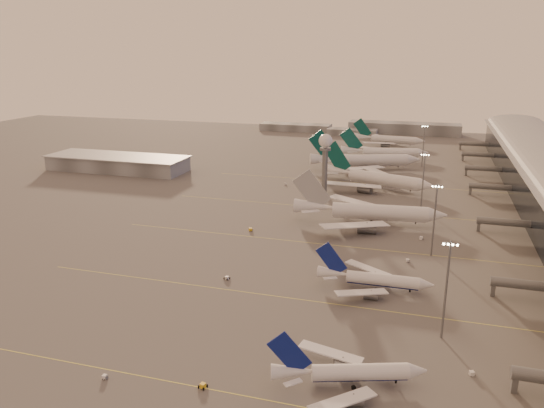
# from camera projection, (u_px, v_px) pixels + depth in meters

# --- Properties ---
(ground) EXTENTS (700.00, 700.00, 0.00)m
(ground) POSITION_uv_depth(u_px,v_px,m) (219.00, 306.00, 144.53)
(ground) COLOR #525050
(ground) RESTS_ON ground
(taxiway_markings) EXTENTS (180.00, 185.25, 0.02)m
(taxiway_markings) POSITION_uv_depth(u_px,v_px,m) (358.00, 247.00, 187.69)
(taxiway_markings) COLOR #DCD54D
(taxiway_markings) RESTS_ON ground
(hangar) EXTENTS (82.00, 27.00, 8.50)m
(hangar) POSITION_uv_depth(u_px,v_px,m) (118.00, 163.00, 305.18)
(hangar) COLOR slate
(hangar) RESTS_ON ground
(radar_tower) EXTENTS (6.40, 6.40, 31.10)m
(radar_tower) POSITION_uv_depth(u_px,v_px,m) (325.00, 152.00, 247.55)
(radar_tower) COLOR slate
(radar_tower) RESTS_ON ground
(mast_a) EXTENTS (3.60, 0.56, 25.00)m
(mast_a) POSITION_uv_depth(u_px,v_px,m) (446.00, 286.00, 124.63)
(mast_a) COLOR slate
(mast_a) RESTS_ON ground
(mast_b) EXTENTS (3.60, 0.56, 25.00)m
(mast_b) POSITION_uv_depth(u_px,v_px,m) (434.00, 217.00, 176.01)
(mast_b) COLOR slate
(mast_b) RESTS_ON ground
(mast_c) EXTENTS (3.60, 0.56, 25.00)m
(mast_c) POSITION_uv_depth(u_px,v_px,m) (423.00, 179.00, 227.94)
(mast_c) COLOR slate
(mast_c) RESTS_ON ground
(mast_d) EXTENTS (3.60, 0.56, 25.00)m
(mast_d) POSITION_uv_depth(u_px,v_px,m) (424.00, 144.00, 311.21)
(mast_d) COLOR slate
(mast_d) RESTS_ON ground
(distant_horizon) EXTENTS (165.00, 37.50, 9.00)m
(distant_horizon) POSITION_uv_depth(u_px,v_px,m) (370.00, 128.00, 441.54)
(distant_horizon) COLOR slate
(distant_horizon) RESTS_ON ground
(narrowbody_near) EXTENTS (32.06, 25.15, 12.99)m
(narrowbody_near) POSITION_uv_depth(u_px,v_px,m) (349.00, 375.00, 109.33)
(narrowbody_near) COLOR silver
(narrowbody_near) RESTS_ON ground
(narrowbody_mid) EXTENTS (34.20, 27.31, 13.36)m
(narrowbody_mid) POSITION_uv_depth(u_px,v_px,m) (374.00, 281.00, 153.47)
(narrowbody_mid) COLOR silver
(narrowbody_mid) RESTS_ON ground
(widebody_white) EXTENTS (60.98, 48.64, 21.46)m
(widebody_white) POSITION_uv_depth(u_px,v_px,m) (369.00, 215.00, 211.26)
(widebody_white) COLOR silver
(widebody_white) RESTS_ON ground
(greentail_a) EXTENTS (57.87, 45.96, 21.85)m
(greentail_a) POSITION_uv_depth(u_px,v_px,m) (377.00, 181.00, 265.22)
(greentail_a) COLOR silver
(greentail_a) RESTS_ON ground
(greentail_b) EXTENTS (62.77, 49.86, 23.68)m
(greentail_b) POSITION_uv_depth(u_px,v_px,m) (365.00, 163.00, 306.54)
(greentail_b) COLOR silver
(greentail_b) RESTS_ON ground
(greentail_c) EXTENTS (55.18, 44.16, 20.22)m
(greentail_c) POSITION_uv_depth(u_px,v_px,m) (384.00, 154.00, 334.69)
(greentail_c) COLOR silver
(greentail_c) RESTS_ON ground
(greentail_d) EXTENTS (52.20, 42.01, 18.96)m
(greentail_d) POSITION_uv_depth(u_px,v_px,m) (389.00, 141.00, 384.10)
(greentail_d) COLOR silver
(greentail_d) RESTS_ON ground
(gsv_truck_a) EXTENTS (4.90, 1.94, 1.96)m
(gsv_truck_a) POSITION_uv_depth(u_px,v_px,m) (106.00, 375.00, 111.99)
(gsv_truck_a) COLOR silver
(gsv_truck_a) RESTS_ON ground
(gsv_tug_near) EXTENTS (2.96, 3.93, 1.00)m
(gsv_tug_near) POSITION_uv_depth(u_px,v_px,m) (203.00, 386.00, 109.19)
(gsv_tug_near) COLOR gold
(gsv_tug_near) RESTS_ON ground
(gsv_catering_a) EXTENTS (5.21, 3.68, 3.92)m
(gsv_catering_a) POSITION_uv_depth(u_px,v_px,m) (473.00, 367.00, 113.04)
(gsv_catering_a) COLOR silver
(gsv_catering_a) RESTS_ON ground
(gsv_tug_mid) EXTENTS (3.78, 2.94, 0.95)m
(gsv_tug_mid) POSITION_uv_depth(u_px,v_px,m) (227.00, 278.00, 160.74)
(gsv_tug_mid) COLOR silver
(gsv_tug_mid) RESTS_ON ground
(gsv_truck_b) EXTENTS (5.52, 2.88, 2.12)m
(gsv_truck_b) POSITION_uv_depth(u_px,v_px,m) (409.00, 259.00, 173.83)
(gsv_truck_b) COLOR silver
(gsv_truck_b) RESTS_ON ground
(gsv_truck_c) EXTENTS (5.60, 5.62, 2.36)m
(gsv_truck_c) POSITION_uv_depth(u_px,v_px,m) (252.00, 228.00, 203.79)
(gsv_truck_c) COLOR gold
(gsv_truck_c) RESTS_ON ground
(gsv_catering_b) EXTENTS (5.93, 3.72, 4.51)m
(gsv_catering_b) POSITION_uv_depth(u_px,v_px,m) (422.00, 234.00, 193.90)
(gsv_catering_b) COLOR silver
(gsv_catering_b) RESTS_ON ground
(gsv_truck_d) EXTENTS (1.97, 4.79, 1.90)m
(gsv_truck_d) POSITION_uv_depth(u_px,v_px,m) (285.00, 183.00, 273.50)
(gsv_truck_d) COLOR silver
(gsv_truck_d) RESTS_ON ground
(gsv_tug_hangar) EXTENTS (4.52, 3.92, 1.11)m
(gsv_tug_hangar) POSITION_uv_depth(u_px,v_px,m) (402.00, 183.00, 275.71)
(gsv_tug_hangar) COLOR gold
(gsv_tug_hangar) RESTS_ON ground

